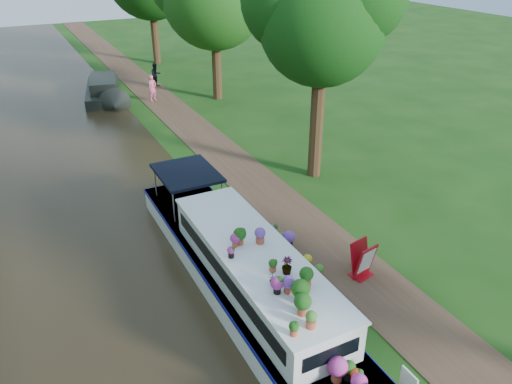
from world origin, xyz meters
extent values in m
plane|color=#163D0F|center=(0.00, 0.00, 0.00)|extent=(100.00, 100.00, 0.00)
cube|color=black|center=(-6.00, 0.00, 0.01)|extent=(10.00, 100.00, 0.02)
cube|color=#493222|center=(1.20, 0.00, 0.01)|extent=(2.20, 100.00, 0.03)
cube|color=white|center=(-2.25, -2.61, 0.40)|extent=(2.20, 12.00, 0.75)
cube|color=navy|center=(-2.25, -2.61, 0.71)|extent=(2.24, 12.04, 0.12)
cube|color=white|center=(-2.25, -3.41, 1.29)|extent=(1.80, 7.00, 1.05)
cube|color=white|center=(-2.25, -3.41, 1.85)|extent=(1.90, 7.10, 0.06)
cube|color=black|center=(-1.34, -3.41, 1.37)|extent=(0.03, 6.40, 0.38)
cube|color=black|center=(-3.16, -3.41, 1.37)|extent=(0.03, 6.40, 0.38)
cube|color=black|center=(-2.25, 1.69, 1.92)|extent=(1.90, 2.40, 0.10)
cube|color=white|center=(-1.10, -8.01, 1.07)|extent=(0.04, 0.45, 0.55)
imported|color=#164612|center=(-2.53, -4.86, 2.08)|extent=(0.23, 0.17, 0.39)
imported|color=#164612|center=(-2.03, -4.66, 2.10)|extent=(0.35, 0.35, 0.45)
cylinder|color=#322010|center=(3.80, 3.00, 2.27)|extent=(0.56, 0.56, 4.55)
sphere|color=#0D360E|center=(3.80, 3.00, 6.23)|extent=(4.80, 4.80, 4.80)
sphere|color=#0D360E|center=(2.96, 3.84, 6.95)|extent=(3.84, 3.84, 3.84)
cylinder|color=#322010|center=(4.50, 15.00, 1.92)|extent=(0.56, 0.56, 3.85)
cylinder|color=#322010|center=(4.00, 26.00, 2.10)|extent=(0.56, 0.56, 4.20)
cube|color=black|center=(-1.75, 18.67, 0.32)|extent=(3.13, 6.19, 0.59)
cube|color=black|center=(-1.75, 18.17, 0.96)|extent=(2.20, 3.70, 0.69)
cube|color=#A60B15|center=(1.20, -3.62, 0.05)|extent=(0.71, 0.62, 0.03)
cube|color=#A60B15|center=(1.20, -3.76, 0.59)|extent=(0.74, 0.41, 1.11)
cube|color=#A60B15|center=(1.20, -3.49, 0.59)|extent=(0.74, 0.41, 1.11)
cube|color=white|center=(1.20, -3.80, 0.65)|extent=(0.57, 0.29, 0.78)
imported|color=pink|center=(0.76, 16.23, 0.82)|extent=(0.68, 0.58, 1.58)
imported|color=black|center=(1.90, 19.29, 0.79)|extent=(0.89, 0.79, 1.52)
imported|color=#346E21|center=(-0.54, 1.48, 0.19)|extent=(0.38, 0.34, 0.38)
camera|label=1|loc=(-7.09, -12.98, 9.13)|focal=35.00mm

